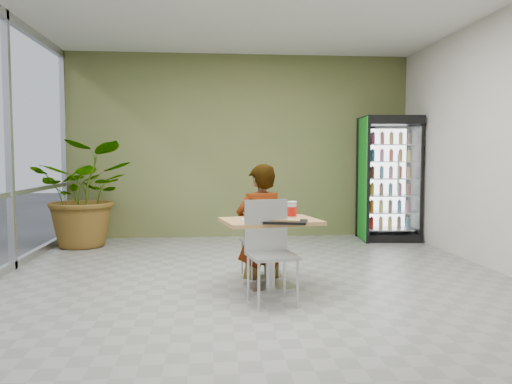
% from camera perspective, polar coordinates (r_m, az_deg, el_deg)
% --- Properties ---
extents(ground, '(7.00, 7.00, 0.00)m').
position_cam_1_polar(ground, '(5.50, 0.30, -10.85)').
color(ground, gray).
rests_on(ground, ground).
extents(room_envelope, '(6.00, 7.00, 3.20)m').
position_cam_1_polar(room_envelope, '(5.32, 0.31, 6.06)').
color(room_envelope, beige).
rests_on(room_envelope, ground).
extents(dining_table, '(1.11, 0.88, 0.75)m').
position_cam_1_polar(dining_table, '(5.33, 1.66, -5.42)').
color(dining_table, tan).
rests_on(dining_table, ground).
extents(chair_far, '(0.48, 0.49, 0.88)m').
position_cam_1_polar(chair_far, '(5.82, 0.80, -4.81)').
color(chair_far, '#AEB1B3').
rests_on(chair_far, ground).
extents(chair_near, '(0.51, 0.52, 0.99)m').
position_cam_1_polar(chair_near, '(4.87, 1.50, -5.80)').
color(chair_near, '#AEB1B3').
rests_on(chair_near, ground).
extents(seated_woman, '(0.68, 0.54, 1.63)m').
position_cam_1_polar(seated_woman, '(5.85, 0.52, -4.78)').
color(seated_woman, black).
rests_on(seated_woman, ground).
extents(pizza_plate, '(0.34, 0.33, 0.03)m').
position_cam_1_polar(pizza_plate, '(5.32, 0.40, -2.93)').
color(pizza_plate, silver).
rests_on(pizza_plate, dining_table).
extents(soda_cup, '(0.11, 0.11, 0.19)m').
position_cam_1_polar(soda_cup, '(5.31, 4.10, -2.14)').
color(soda_cup, silver).
rests_on(soda_cup, dining_table).
extents(napkin_stack, '(0.23, 0.23, 0.02)m').
position_cam_1_polar(napkin_stack, '(5.15, -0.57, -3.22)').
color(napkin_stack, silver).
rests_on(napkin_stack, dining_table).
extents(cafeteria_tray, '(0.48, 0.40, 0.02)m').
position_cam_1_polar(cafeteria_tray, '(5.02, 3.44, -3.41)').
color(cafeteria_tray, black).
rests_on(cafeteria_tray, dining_table).
extents(beverage_fridge, '(1.03, 0.83, 2.09)m').
position_cam_1_polar(beverage_fridge, '(8.77, 15.01, 1.49)').
color(beverage_fridge, black).
rests_on(beverage_fridge, ground).
extents(potted_plant, '(1.50, 1.30, 1.66)m').
position_cam_1_polar(potted_plant, '(8.29, -18.85, -0.20)').
color(potted_plant, '#266028').
rests_on(potted_plant, ground).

